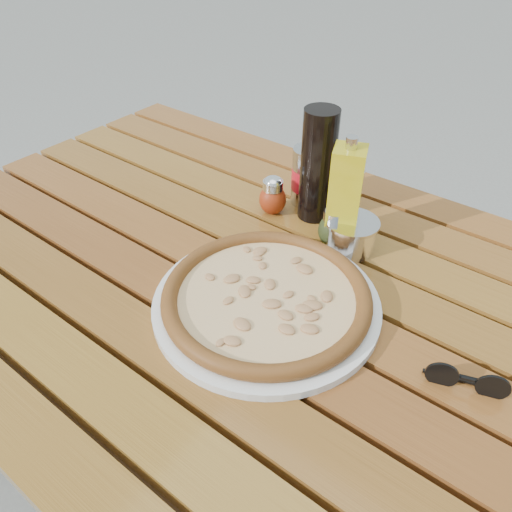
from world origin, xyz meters
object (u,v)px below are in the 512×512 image
Objects in this scene: pizza at (266,296)px; sunglasses at (467,381)px; soda_can at (308,177)px; plate at (266,303)px; dark_bottle at (318,166)px; parmesan_tin at (351,234)px; oregano_shaker at (333,227)px; pepper_shaker at (273,196)px; table at (249,307)px; olive_oil_cruet at (345,197)px.

pizza is 3.09× the size of sunglasses.
sunglasses is at bearing -32.00° from soda_can.
pizza is at bearing -68.03° from soda_can.
plate is 0.31m from sunglasses.
dark_bottle is 0.15m from parmesan_tin.
soda_can reaches higher than oregano_shaker.
dark_bottle is (-0.08, 0.27, 0.10)m from plate.
pepper_shaker is at bearing -148.73° from dark_bottle.
pizza is 2.79× the size of soda_can.
olive_oil_cruet is at bearing 67.85° from table.
olive_oil_cruet is at bearing 129.30° from sunglasses.
sunglasses reaches higher than plate.
dark_bottle is 1.05× the size of olive_oil_cruet.
dark_bottle reaches higher than pepper_shaker.
pepper_shaker reaches higher than table.
parmesan_tin is (0.03, 0.01, -0.01)m from oregano_shaker.
plate is 3.00× the size of soda_can.
dark_bottle is at bearing 141.71° from oregano_shaker.
oregano_shaker is at bearing -38.29° from dark_bottle.
parmesan_tin is at bearing -3.01° from pepper_shaker.
pizza is 4.08× the size of pepper_shaker.
sunglasses is at bearing 6.95° from pizza.
pizza is at bearing -97.35° from parmesan_tin.
table is 0.23m from parmesan_tin.
table is 12.91× the size of sunglasses.
olive_oil_cruet reaches higher than sunglasses.
oregano_shaker is at bearing 91.37° from pizza.
olive_oil_cruet is (0.16, -0.00, 0.06)m from pepper_shaker.
table is at bearing -65.27° from pepper_shaker.
plate is 0.24m from olive_oil_cruet.
oregano_shaker is (-0.00, 0.21, 0.02)m from pizza.
olive_oil_cruet is (0.09, -0.05, -0.01)m from dark_bottle.
pepper_shaker is 0.37× the size of dark_bottle.
oregano_shaker is at bearing -38.91° from soda_can.
pepper_shaker is at bearing 114.73° from table.
table is 4.18× the size of pizza.
dark_bottle is at bearing 31.27° from pepper_shaker.
pepper_shaker is 0.50m from sunglasses.
parmesan_tin is (0.02, -0.01, -0.07)m from olive_oil_cruet.
parmesan_tin is 1.16× the size of sunglasses.
plate is at bearing -97.35° from parmesan_tin.
dark_bottle is at bearing 154.54° from parmesan_tin.
dark_bottle reaches higher than olive_oil_cruet.
oregano_shaker is at bearing -6.99° from pepper_shaker.
dark_bottle is 2.03× the size of sunglasses.
parmesan_tin is (0.18, -0.01, -0.01)m from pepper_shaker.
pizza is 0.22m from parmesan_tin.
table is at bearing -112.15° from olive_oil_cruet.
soda_can reaches higher than parmesan_tin.
parmesan_tin is (0.15, -0.09, -0.03)m from soda_can.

